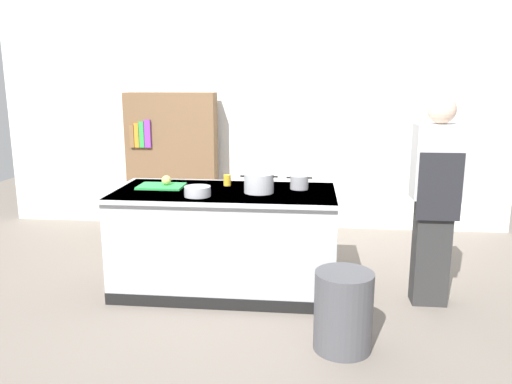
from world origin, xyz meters
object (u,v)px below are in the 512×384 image
onion (166,180)px  stock_pot (259,183)px  trash_bin (343,311)px  person_chef (435,197)px  mixing_bowl (198,191)px  juice_cup (227,180)px  sauce_pan (299,182)px  bookshelf (172,162)px

onion → stock_pot: bearing=-9.3°
trash_bin → person_chef: size_ratio=0.33×
mixing_bowl → onion: bearing=137.0°
stock_pot → mixing_bowl: (-0.49, -0.19, -0.04)m
stock_pot → person_chef: person_chef is taller
mixing_bowl → person_chef: 1.93m
onion → juice_cup: size_ratio=0.86×
onion → stock_pot: stock_pot is taller
sauce_pan → mixing_bowl: bearing=-155.6°
person_chef → bookshelf: bearing=45.6°
mixing_bowl → sauce_pan: bearing=24.4°
juice_cup → onion: bearing=-167.0°
stock_pot → mixing_bowl: 0.53m
onion → person_chef: bearing=-5.5°
onion → mixing_bowl: size_ratio=0.39×
person_chef → onion: bearing=75.6°
mixing_bowl → bookshelf: bookshelf is taller
juice_cup → person_chef: size_ratio=0.06×
onion → juice_cup: bearing=13.0°
mixing_bowl → trash_bin: 1.52m
onion → juice_cup: (0.53, 0.12, -0.01)m
stock_pot → bookshelf: (-1.26, 1.84, -0.13)m
stock_pot → mixing_bowl: stock_pot is taller
sauce_pan → person_chef: bearing=-13.5°
mixing_bowl → trash_bin: mixing_bowl is taller
onion → sauce_pan: size_ratio=0.38×
bookshelf → juice_cup: bearing=-59.2°
stock_pot → bookshelf: size_ratio=0.19×
onion → bookshelf: size_ratio=0.05×
sauce_pan → trash_bin: bearing=-73.0°
mixing_bowl → juice_cup: (0.17, 0.46, 0.01)m
juice_cup → person_chef: person_chef is taller
onion → person_chef: 2.30m
stock_pot → sauce_pan: 0.39m
onion → sauce_pan: sauce_pan is taller
onion → trash_bin: 1.97m
person_chef → stock_pot: bearing=77.8°
mixing_bowl → bookshelf: size_ratio=0.13×
person_chef → bookshelf: person_chef is taller
onion → mixing_bowl: 0.49m
mixing_bowl → juice_cup: bearing=69.1°
juice_cup → stock_pot: bearing=-39.6°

